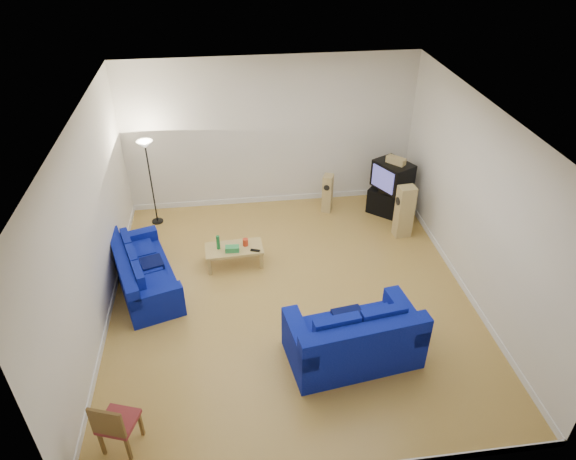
{
  "coord_description": "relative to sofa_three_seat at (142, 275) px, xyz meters",
  "views": [
    {
      "loc": [
        -0.92,
        -6.6,
        5.81
      ],
      "look_at": [
        0.0,
        0.4,
        1.1
      ],
      "focal_mm": 32.0,
      "sensor_mm": 36.0,
      "label": 1
    }
  ],
  "objects": [
    {
      "name": "room",
      "position": [
        2.5,
        -0.56,
        1.26
      ],
      "size": [
        6.01,
        6.51,
        3.21
      ],
      "color": "olive",
      "rests_on": "ground"
    },
    {
      "name": "sofa_three_seat",
      "position": [
        0.0,
        0.0,
        0.0
      ],
      "size": [
        1.41,
        2.14,
        0.76
      ],
      "rotation": [
        0.0,
        0.0,
        -1.26
      ],
      "color": "#000A73",
      "rests_on": "ground"
    },
    {
      "name": "sofa_loveseat",
      "position": [
        3.22,
        -2.05,
        0.07
      ],
      "size": [
        2.0,
        1.3,
        0.93
      ],
      "rotation": [
        0.0,
        0.0,
        0.14
      ],
      "color": "#000A73",
      "rests_on": "ground"
    },
    {
      "name": "coffee_table",
      "position": [
        1.59,
        0.47,
        0.04
      ],
      "size": [
        1.06,
        0.58,
        0.38
      ],
      "rotation": [
        0.0,
        0.0,
        0.06
      ],
      "color": "tan",
      "rests_on": "ground"
    },
    {
      "name": "bottle",
      "position": [
        1.32,
        0.48,
        0.23
      ],
      "size": [
        0.08,
        0.08,
        0.27
      ],
      "primitive_type": "cylinder",
      "rotation": [
        0.0,
        0.0,
        -0.3
      ],
      "color": "#197233",
      "rests_on": "coffee_table"
    },
    {
      "name": "tissue_box",
      "position": [
        1.56,
        0.37,
        0.14
      ],
      "size": [
        0.25,
        0.15,
        0.1
      ],
      "primitive_type": "cube",
      "rotation": [
        0.0,
        0.0,
        -0.05
      ],
      "color": "green",
      "rests_on": "coffee_table"
    },
    {
      "name": "red_canister",
      "position": [
        1.81,
        0.52,
        0.16
      ],
      "size": [
        0.12,
        0.12,
        0.14
      ],
      "primitive_type": "cylinder",
      "rotation": [
        0.0,
        0.0,
        -0.3
      ],
      "color": "red",
      "rests_on": "coffee_table"
    },
    {
      "name": "remote",
      "position": [
        1.97,
        0.32,
        0.1
      ],
      "size": [
        0.18,
        0.11,
        0.02
      ],
      "primitive_type": "cube",
      "rotation": [
        0.0,
        0.0,
        -0.35
      ],
      "color": "black",
      "rests_on": "coffee_table"
    },
    {
      "name": "tv_stand",
      "position": [
        4.95,
        1.84,
        -0.01
      ],
      "size": [
        0.99,
        0.96,
        0.54
      ],
      "primitive_type": "cube",
      "rotation": [
        0.0,
        0.0,
        -0.72
      ],
      "color": "black",
      "rests_on": "ground"
    },
    {
      "name": "av_receiver",
      "position": [
        4.89,
        1.83,
        0.31
      ],
      "size": [
        0.52,
        0.49,
        0.1
      ],
      "primitive_type": "cube",
      "rotation": [
        0.0,
        0.0,
        -0.51
      ],
      "color": "black",
      "rests_on": "tv_stand"
    },
    {
      "name": "television",
      "position": [
        4.92,
        1.82,
        0.64
      ],
      "size": [
        0.82,
        0.91,
        0.57
      ],
      "rotation": [
        0.0,
        0.0,
        -1.09
      ],
      "color": "black",
      "rests_on": "av_receiver"
    },
    {
      "name": "centre_speaker",
      "position": [
        4.93,
        1.78,
        1.0
      ],
      "size": [
        0.38,
        0.39,
        0.14
      ],
      "primitive_type": "cube",
      "rotation": [
        0.0,
        0.0,
        -0.83
      ],
      "color": "tan",
      "rests_on": "television"
    },
    {
      "name": "speaker_left",
      "position": [
        3.65,
        2.14,
        0.14
      ],
      "size": [
        0.28,
        0.3,
        0.84
      ],
      "rotation": [
        0.0,
        0.0,
        -0.4
      ],
      "color": "tan",
      "rests_on": "ground"
    },
    {
      "name": "speaker_right",
      "position": [
        4.95,
        1.02,
        0.26
      ],
      "size": [
        0.36,
        0.28,
        1.09
      ],
      "rotation": [
        0.0,
        0.0,
        -1.47
      ],
      "color": "tan",
      "rests_on": "ground"
    },
    {
      "name": "floor_lamp",
      "position": [
        0.05,
        2.14,
        1.22
      ],
      "size": [
        0.31,
        0.31,
        1.82
      ],
      "color": "black",
      "rests_on": "ground"
    },
    {
      "name": "dining_chair",
      "position": [
        0.03,
        -3.12,
        0.21
      ],
      "size": [
        0.54,
        0.54,
        0.88
      ],
      "rotation": [
        0.0,
        0.0,
        -0.33
      ],
      "color": "brown",
      "rests_on": "ground"
    }
  ]
}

